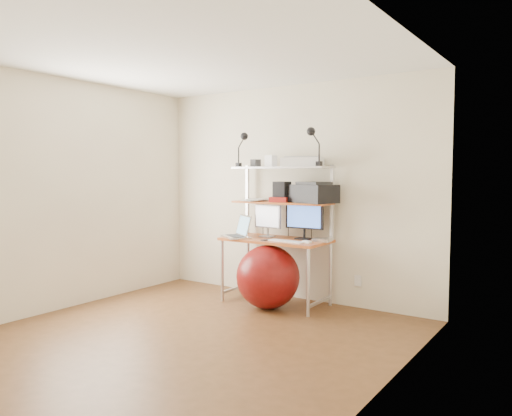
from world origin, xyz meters
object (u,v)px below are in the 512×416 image
at_px(laptop, 239,233).
at_px(exercise_ball, 268,277).
at_px(monitor_silver, 268,219).
at_px(printer, 314,193).
at_px(monitor_black, 304,219).

height_order(laptop, exercise_ball, laptop).
height_order(monitor_silver, printer, printer).
bearing_deg(monitor_silver, monitor_black, 11.49).
bearing_deg(exercise_ball, laptop, 168.34).
height_order(printer, exercise_ball, printer).
bearing_deg(monitor_silver, laptop, -136.32).
height_order(monitor_silver, exercise_ball, monitor_silver).
distance_m(monitor_black, exercise_ball, 0.76).
bearing_deg(monitor_black, exercise_ball, -125.55).
relative_size(monitor_black, laptop, 0.99).
distance_m(laptop, printer, 0.97).
bearing_deg(printer, monitor_silver, -152.54).
relative_size(monitor_silver, exercise_ball, 0.57).
bearing_deg(printer, monitor_black, -152.42).
distance_m(monitor_silver, exercise_ball, 0.70).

